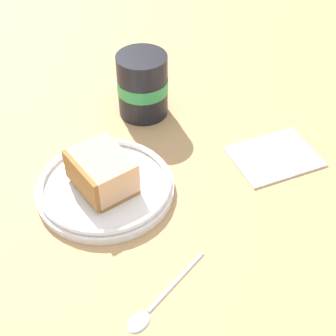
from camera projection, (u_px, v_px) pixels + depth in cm
name	position (u px, v px, depth cm)	size (l,w,h in cm)	color
ground_plane	(129.00, 204.00, 65.31)	(156.34, 156.34, 2.34)	tan
small_plate	(105.00, 186.00, 64.83)	(18.30, 18.30, 1.93)	white
cake_slice	(102.00, 172.00, 62.88)	(8.35, 6.73, 5.02)	#9E662D
tea_mug	(142.00, 84.00, 75.07)	(10.62, 7.89, 10.04)	black
teaspoon	(152.00, 306.00, 52.46)	(4.83, 12.74, 0.80)	silver
folded_napkin	(274.00, 156.00, 70.20)	(9.06, 11.93, 0.60)	white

